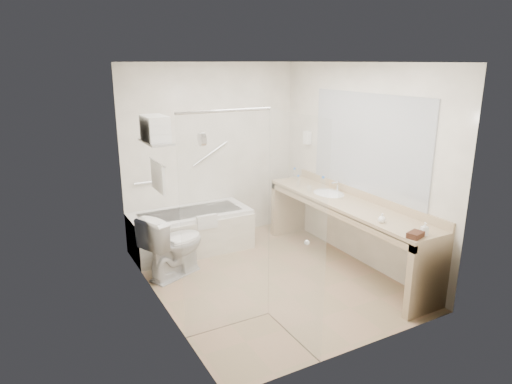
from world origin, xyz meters
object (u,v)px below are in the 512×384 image
bathtub (191,231)px  water_bottle_left (323,185)px  amenity_basket (415,235)px  vanity_counter (346,218)px  toilet (174,245)px

bathtub → water_bottle_left: 1.89m
amenity_basket → water_bottle_left: 1.75m
bathtub → vanity_counter: vanity_counter is taller
amenity_basket → water_bottle_left: (0.17, 1.74, 0.07)m
toilet → amenity_basket: 2.75m
toilet → vanity_counter: bearing=-134.6°
toilet → bathtub: bearing=-59.3°
bathtub → amenity_basket: size_ratio=9.39×
vanity_counter → amenity_basket: bearing=-97.9°
bathtub → vanity_counter: 2.09m
water_bottle_left → toilet: bearing=172.1°
toilet → amenity_basket: (1.80, -2.02, 0.49)m
vanity_counter → amenity_basket: size_ratio=15.85×
vanity_counter → toilet: vanity_counter is taller
toilet → amenity_basket: bearing=-161.6°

